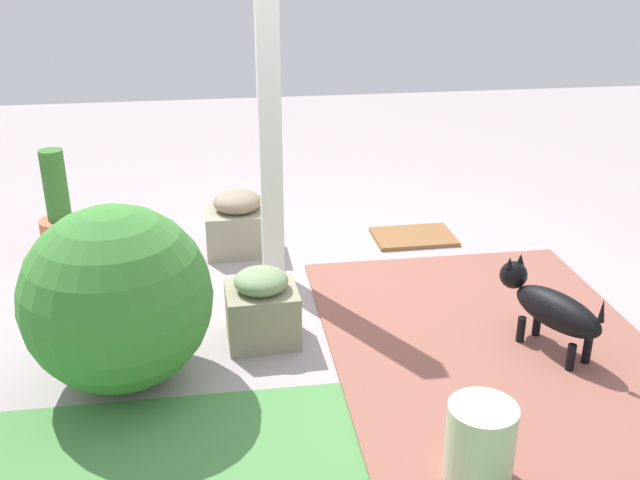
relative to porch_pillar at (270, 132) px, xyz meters
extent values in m
plane|color=#A6989A|center=(-0.42, 0.26, -1.01)|extent=(12.00, 12.00, 0.00)
cube|color=#925649|center=(-1.13, 1.04, -1.00)|extent=(1.80, 2.40, 0.02)
cube|color=white|center=(0.00, 0.00, 0.00)|extent=(0.14, 0.14, 2.03)
cube|color=gray|center=(0.20, -0.51, -0.85)|extent=(0.47, 0.40, 0.32)
ellipsoid|color=gray|center=(0.20, -0.51, -0.63)|extent=(0.34, 0.34, 0.15)
cube|color=gray|center=(0.13, 0.76, -0.85)|extent=(0.41, 0.37, 0.32)
ellipsoid|color=gray|center=(0.13, 0.76, -0.64)|extent=(0.30, 0.30, 0.14)
sphere|color=#3C8133|center=(0.86, 1.06, -0.54)|extent=(0.95, 0.95, 0.95)
cylinder|color=#C57140|center=(0.79, 0.20, -0.89)|extent=(0.23, 0.23, 0.25)
ellipsoid|color=#346B2D|center=(0.79, 0.20, -0.68)|extent=(0.33, 0.33, 0.20)
cylinder|color=#C76747|center=(1.47, -0.68, -0.89)|extent=(0.30, 0.30, 0.25)
cylinder|color=#38742B|center=(1.47, -0.68, -0.51)|extent=(0.17, 0.17, 0.51)
ellipsoid|color=black|center=(-1.43, 1.16, -0.74)|extent=(0.40, 0.59, 0.20)
sphere|color=black|center=(-1.30, 0.86, -0.66)|extent=(0.16, 0.16, 0.16)
cone|color=black|center=(-1.26, 0.88, -0.57)|extent=(0.05, 0.05, 0.07)
cone|color=black|center=(-1.34, 0.84, -0.57)|extent=(0.05, 0.05, 0.07)
cylinder|color=black|center=(-1.30, 1.03, -0.93)|extent=(0.05, 0.05, 0.17)
cylinder|color=black|center=(-1.42, 0.97, -0.93)|extent=(0.05, 0.05, 0.17)
cylinder|color=black|center=(-1.45, 1.34, -0.93)|extent=(0.05, 0.05, 0.17)
cylinder|color=black|center=(-1.57, 1.29, -0.93)|extent=(0.05, 0.05, 0.17)
cone|color=black|center=(-1.54, 1.40, -0.62)|extent=(0.04, 0.04, 0.13)
cylinder|color=beige|center=(-0.68, 2.07, -0.82)|extent=(0.29, 0.29, 0.38)
cube|color=brown|center=(-1.11, -0.54, -1.00)|extent=(0.61, 0.42, 0.03)
camera|label=1|loc=(0.34, 4.39, 1.15)|focal=40.96mm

